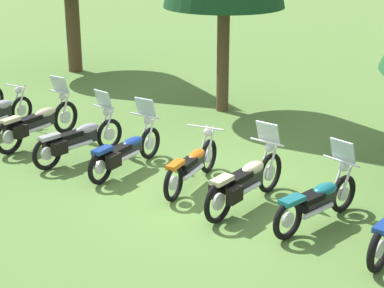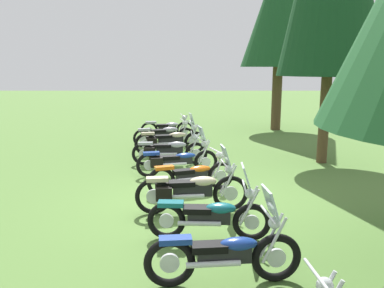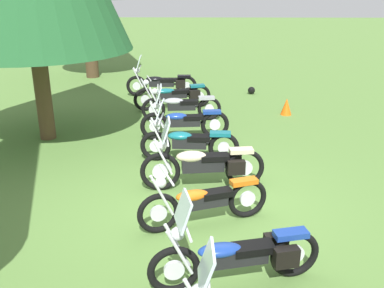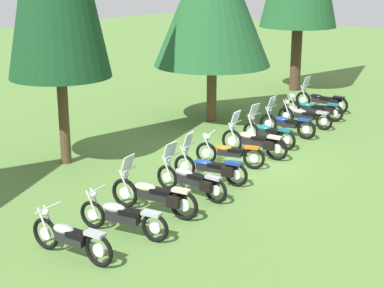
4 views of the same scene
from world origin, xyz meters
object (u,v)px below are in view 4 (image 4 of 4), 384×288
object	(u,v)px
motorcycle_1	(122,216)
motorcycle_2	(155,195)
motorcycle_5	(229,153)
motorcycle_8	(286,123)
motorcycle_9	(304,116)
motorcycle_10	(314,109)
motorcycle_11	(322,100)
motorcycle_4	(211,167)
motorcycle_3	(192,179)
motorcycle_7	(268,132)
motorcycle_0	(71,237)
motorcycle_6	(255,141)

from	to	relation	value
motorcycle_1	motorcycle_2	world-z (taller)	motorcycle_2
motorcycle_5	motorcycle_8	xyz separation A→B (m)	(3.99, 0.46, 0.03)
motorcycle_9	motorcycle_10	world-z (taller)	motorcycle_10
motorcycle_11	motorcycle_4	bearing A→B (deg)	98.52
motorcycle_3	motorcycle_8	size ratio (longest dim) A/B	1.06
motorcycle_7	motorcycle_10	distance (m)	4.11
motorcycle_1	motorcycle_5	distance (m)	5.54
motorcycle_8	motorcycle_7	bearing A→B (deg)	90.13
motorcycle_2	motorcycle_3	bearing A→B (deg)	-99.57
motorcycle_5	motorcycle_11	xyz separation A→B (m)	(8.21, 1.32, 0.03)
motorcycle_8	motorcycle_4	bearing A→B (deg)	93.62
motorcycle_9	motorcycle_11	bearing A→B (deg)	-79.63
motorcycle_1	motorcycle_7	distance (m)	8.15
motorcycle_3	motorcycle_0	bearing A→B (deg)	91.78
motorcycle_1	motorcycle_8	distance (m)	9.56
motorcycle_11	motorcycle_6	bearing A→B (deg)	99.19
motorcycle_3	motorcycle_4	xyz separation A→B (m)	(1.18, 0.28, -0.02)
motorcycle_1	motorcycle_4	world-z (taller)	motorcycle_4
motorcycle_0	motorcycle_10	bearing A→B (deg)	-89.82
motorcycle_7	motorcycle_3	bearing A→B (deg)	103.56
motorcycle_1	motorcycle_6	bearing A→B (deg)	-95.10
motorcycle_4	motorcycle_11	world-z (taller)	motorcycle_11
motorcycle_0	motorcycle_5	distance (m)	6.98
motorcycle_10	motorcycle_7	bearing A→B (deg)	81.88
motorcycle_5	motorcycle_10	world-z (taller)	motorcycle_10
motorcycle_2	motorcycle_6	world-z (taller)	motorcycle_2
motorcycle_0	motorcycle_3	world-z (taller)	motorcycle_3
motorcycle_1	motorcycle_4	xyz separation A→B (m)	(4.00, 0.60, -0.02)
motorcycle_1	motorcycle_3	world-z (taller)	motorcycle_3
motorcycle_2	motorcycle_9	xyz separation A→B (m)	(9.58, 1.35, -0.06)
motorcycle_6	motorcycle_7	xyz separation A→B (m)	(1.29, 0.33, -0.04)
motorcycle_0	motorcycle_4	xyz separation A→B (m)	(5.47, 0.58, -0.01)
motorcycle_5	motorcycle_10	distance (m)	6.72
motorcycle_11	motorcycle_3	bearing A→B (deg)	98.83
motorcycle_4	motorcycle_2	bearing A→B (deg)	84.06
motorcycle_2	motorcycle_7	bearing A→B (deg)	-92.36
motorcycle_0	motorcycle_7	size ratio (longest dim) A/B	1.03
motorcycle_0	motorcycle_1	xyz separation A→B (m)	(1.46, -0.01, 0.00)
motorcycle_4	motorcycle_5	distance (m)	1.51
motorcycle_5	motorcycle_11	world-z (taller)	motorcycle_11
motorcycle_4	motorcycle_9	bearing A→B (deg)	-94.52
motorcycle_0	motorcycle_10	size ratio (longest dim) A/B	0.95
motorcycle_8	motorcycle_10	xyz separation A→B (m)	(2.68, 0.38, -0.02)
motorcycle_3	motorcycle_11	distance (m)	11.02
motorcycle_8	motorcycle_10	bearing A→B (deg)	-87.74
motorcycle_9	motorcycle_6	bearing A→B (deg)	93.63
motorcycle_5	motorcycle_7	xyz separation A→B (m)	(2.60, 0.31, 0.03)
motorcycle_7	motorcycle_8	xyz separation A→B (m)	(1.40, 0.14, 0.00)
motorcycle_2	motorcycle_10	size ratio (longest dim) A/B	1.05
motorcycle_3	motorcycle_9	xyz separation A→B (m)	(8.11, 1.30, -0.04)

